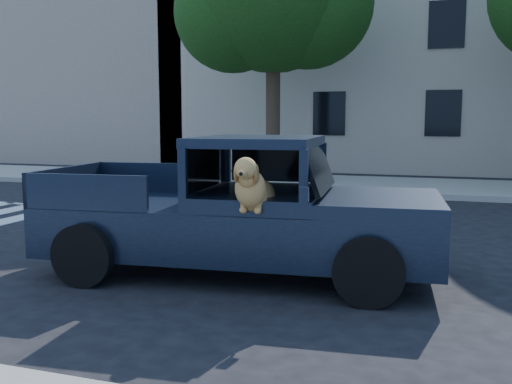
% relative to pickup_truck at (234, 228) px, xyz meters
% --- Properties ---
extents(ground, '(120.00, 120.00, 0.00)m').
position_rel_pickup_truck_xyz_m(ground, '(1.42, 0.73, -0.60)').
color(ground, black).
rests_on(ground, ground).
extents(far_sidewalk, '(60.00, 4.00, 0.15)m').
position_rel_pickup_truck_xyz_m(far_sidewalk, '(1.42, 9.93, -0.52)').
color(far_sidewalk, gray).
rests_on(far_sidewalk, ground).
extents(lane_stripes, '(21.60, 0.14, 0.01)m').
position_rel_pickup_truck_xyz_m(lane_stripes, '(3.42, 4.13, -0.59)').
color(lane_stripes, silver).
rests_on(lane_stripes, ground).
extents(building_main, '(26.00, 6.00, 9.00)m').
position_rel_pickup_truck_xyz_m(building_main, '(4.42, 17.23, 3.90)').
color(building_main, '#BBB09A').
rests_on(building_main, ground).
extents(building_left, '(12.00, 6.00, 8.00)m').
position_rel_pickup_truck_xyz_m(building_left, '(-13.58, 17.23, 3.40)').
color(building_left, tan).
rests_on(building_left, ground).
extents(pickup_truck, '(5.11, 2.68, 1.77)m').
position_rel_pickup_truck_xyz_m(pickup_truck, '(0.00, 0.00, 0.00)').
color(pickup_truck, black).
rests_on(pickup_truck, ground).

